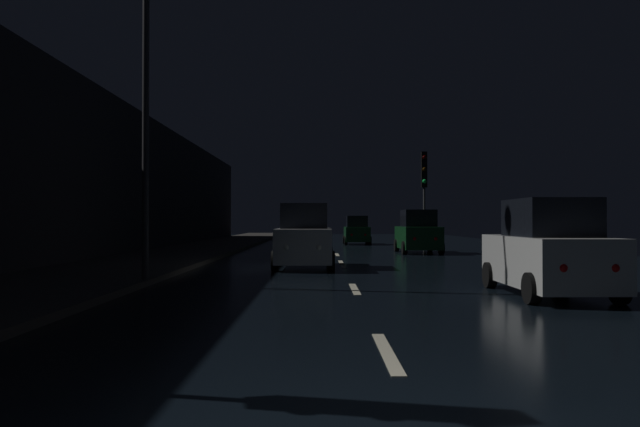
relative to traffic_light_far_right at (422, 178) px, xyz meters
The scene contains 10 objects.
ground 6.85m from the traffic_light_far_right, 147.26° to the right, with size 26.54×84.00×0.02m, color black.
sidewalk_left 12.80m from the traffic_light_far_right, 165.48° to the right, with size 4.40×84.00×0.15m, color #33302D.
building_facade_left 15.87m from the traffic_light_far_right, 155.54° to the right, with size 0.80×63.00×6.77m, color black.
lane_centerline 14.79m from the traffic_light_far_right, 109.50° to the right, with size 0.16×22.43×0.01m.
traffic_light_far_right is the anchor object (origin of this frame).
streetlamp_overhead 19.78m from the traffic_light_far_right, 118.20° to the right, with size 1.70×0.44×8.23m.
car_approaching_headlights 13.59m from the traffic_light_far_right, 117.23° to the right, with size 1.95×4.22×2.13m.
car_distant_taillights 9.07m from the traffic_light_far_right, 111.26° to the left, with size 1.74×3.77×1.90m.
car_parked_right_far 4.07m from the traffic_light_far_right, 106.13° to the right, with size 1.92×4.15×2.09m.
car_parked_right_near 19.43m from the traffic_light_far_right, 92.38° to the right, with size 1.84×3.99×2.01m.
Camera 1 is at (-0.79, -4.00, 1.55)m, focal length 33.34 mm.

